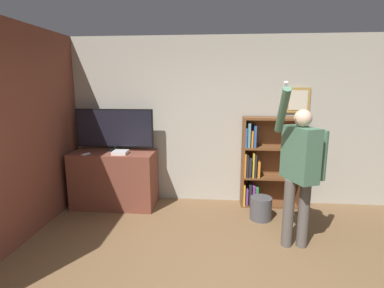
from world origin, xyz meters
TOP-DOWN VIEW (x-y plane):
  - wall_back at (0.00, 2.64)m, footprint 6.90×0.09m
  - wall_side_brick at (-2.48, 1.30)m, footprint 0.06×4.21m
  - tv_ledge at (-1.70, 2.24)m, footprint 1.30×0.62m
  - television at (-1.70, 2.34)m, footprint 1.25×0.22m
  - game_console at (-1.54, 2.11)m, footprint 0.22×0.22m
  - remote_loose at (-2.05, 2.02)m, footprint 0.09×0.14m
  - bookshelf at (0.70, 2.46)m, footprint 0.93×0.28m
  - person at (0.90, 1.20)m, footprint 0.60×0.57m
  - waste_bin at (0.59, 1.92)m, footprint 0.31×0.31m

SIDE VIEW (x-z plane):
  - waste_bin at x=0.59m, z-range 0.00..0.34m
  - tv_ledge at x=-1.70m, z-range 0.00..0.89m
  - bookshelf at x=0.70m, z-range -0.03..1.41m
  - remote_loose at x=-2.05m, z-range 0.89..0.91m
  - game_console at x=-1.54m, z-range 0.89..0.94m
  - person at x=0.90m, z-range 0.03..2.01m
  - television at x=-1.70m, z-range 0.91..1.58m
  - wall_side_brick at x=-2.48m, z-range 0.00..2.70m
  - wall_back at x=0.00m, z-range 0.00..2.70m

